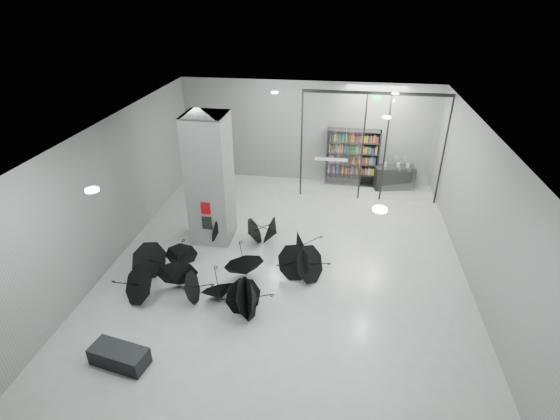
# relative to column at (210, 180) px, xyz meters

# --- Properties ---
(room) EXTENTS (14.00, 14.02, 4.01)m
(room) POSITION_rel_column_xyz_m (2.50, -2.00, 0.84)
(room) COLOR gray
(room) RESTS_ON ground
(column) EXTENTS (1.20, 1.20, 4.00)m
(column) POSITION_rel_column_xyz_m (0.00, 0.00, 0.00)
(column) COLOR slate
(column) RESTS_ON ground
(fire_cabinet) EXTENTS (0.28, 0.04, 0.38)m
(fire_cabinet) POSITION_rel_column_xyz_m (0.00, -0.62, -0.65)
(fire_cabinet) COLOR #A50A07
(fire_cabinet) RESTS_ON column
(info_panel) EXTENTS (0.30, 0.03, 0.42)m
(info_panel) POSITION_rel_column_xyz_m (0.00, -0.62, -1.15)
(info_panel) COLOR black
(info_panel) RESTS_ON column
(exit_sign) EXTENTS (0.30, 0.06, 0.15)m
(exit_sign) POSITION_rel_column_xyz_m (4.90, 3.30, 1.82)
(exit_sign) COLOR #0CE533
(exit_sign) RESTS_ON room
(glass_partition) EXTENTS (5.06, 0.08, 4.00)m
(glass_partition) POSITION_rel_column_xyz_m (4.89, 3.50, 0.18)
(glass_partition) COLOR silver
(glass_partition) RESTS_ON ground
(bench) EXTENTS (1.32, 0.76, 0.40)m
(bench) POSITION_rel_column_xyz_m (-0.54, -5.31, -1.80)
(bench) COLOR black
(bench) RESTS_ON ground
(bookshelf) EXTENTS (2.07, 0.46, 2.26)m
(bookshelf) POSITION_rel_column_xyz_m (4.31, 4.75, -0.87)
(bookshelf) COLOR black
(bookshelf) RESTS_ON ground
(shop_counter) EXTENTS (1.62, 0.91, 0.92)m
(shop_counter) POSITION_rel_column_xyz_m (5.98, 4.60, -1.54)
(shop_counter) COLOR black
(shop_counter) RESTS_ON ground
(umbrella_cluster) EXTENTS (5.76, 4.41, 1.33)m
(umbrella_cluster) POSITION_rel_column_xyz_m (1.11, -2.17, -1.69)
(umbrella_cluster) COLOR black
(umbrella_cluster) RESTS_ON ground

